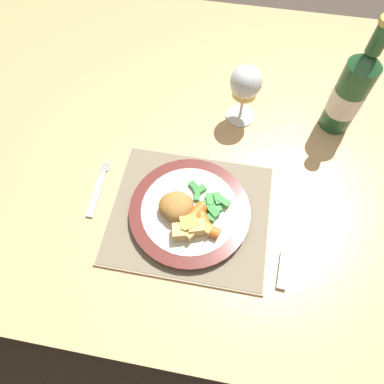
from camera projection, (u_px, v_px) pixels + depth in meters
The scene contains 12 objects.
ground_plane at pixel (200, 243), 1.44m from camera, with size 6.00×6.00×0.00m, color #4C4238.
dining_table at pixel (205, 151), 0.86m from camera, with size 1.53×0.99×0.74m.
placemat at pixel (189, 213), 0.69m from camera, with size 0.32×0.27×0.01m.
dinner_plate at pixel (191, 211), 0.68m from camera, with size 0.24×0.24×0.02m.
breaded_croquettes at pixel (177, 206), 0.65m from camera, with size 0.09×0.08×0.04m.
green_beans_pile at pixel (210, 202), 0.67m from camera, with size 0.09×0.08×0.02m.
glazed_carrots at pixel (202, 222), 0.65m from camera, with size 0.07×0.07×0.02m.
fork at pixel (97, 192), 0.71m from camera, with size 0.02×0.13×0.01m.
table_knife at pixel (286, 248), 0.66m from camera, with size 0.03×0.20×0.01m.
wine_glass at pixel (246, 85), 0.73m from camera, with size 0.07×0.07×0.14m.
bottle at pixel (351, 92), 0.72m from camera, with size 0.07×0.07×0.27m.
roast_potatoes at pixel (190, 228), 0.64m from camera, with size 0.08×0.05×0.03m.
Camera 1 is at (0.06, -0.50, 1.37)m, focal length 32.00 mm.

